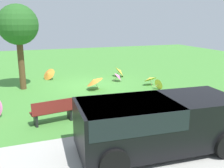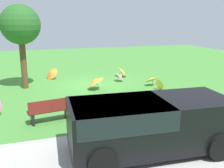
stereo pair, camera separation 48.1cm
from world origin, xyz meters
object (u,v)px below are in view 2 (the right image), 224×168
object	(u,v)px
parasol_yellow_0	(152,79)
parasol_orange_1	(95,81)
shade_tree	(20,26)
parasol_yellow_1	(160,84)
park_bench	(50,110)
parasol_yellow_2	(123,71)
parasol_orange_0	(51,73)
van_dark	(145,122)
parasol_pink_1	(121,76)

from	to	relation	value
parasol_yellow_0	parasol_orange_1	bearing A→B (deg)	-3.00
shade_tree	parasol_yellow_1	world-z (taller)	shade_tree
park_bench	parasol_yellow_2	distance (m)	8.37
parasol_yellow_0	parasol_orange_1	world-z (taller)	parasol_orange_1
shade_tree	parasol_yellow_1	xyz separation A→B (m)	(-6.98, 2.68, -3.10)
shade_tree	parasol_orange_0	size ratio (longest dim) A/B	4.27
van_dark	parasol_orange_1	xyz separation A→B (m)	(-0.31, -6.96, -0.41)
van_dark	park_bench	distance (m)	3.90
shade_tree	parasol_orange_0	xyz separation A→B (m)	(-1.58, -1.85, -3.03)
parasol_yellow_0	parasol_yellow_2	world-z (taller)	parasol_yellow_2
parasol_pink_1	parasol_orange_1	bearing A→B (deg)	34.65
parasol_yellow_1	parasol_orange_0	distance (m)	7.05
parasol_yellow_1	parasol_orange_1	distance (m)	3.56
van_dark	shade_tree	size ratio (longest dim) A/B	1.04
park_bench	parasol_orange_1	world-z (taller)	park_bench
van_dark	parasol_orange_1	world-z (taller)	van_dark
parasol_yellow_1	parasol_pink_1	xyz separation A→B (m)	(1.39, -2.51, 0.03)
parasol_yellow_0	parasol_orange_1	xyz separation A→B (m)	(3.32, -0.17, 0.10)
parasol_yellow_1	parasol_yellow_2	distance (m)	3.82
park_bench	parasol_yellow_2	world-z (taller)	park_bench
shade_tree	parasol_yellow_2	xyz separation A→B (m)	(-6.19, -1.06, -3.03)
parasol_yellow_2	parasol_pink_1	bearing A→B (deg)	64.23
parasol_orange_0	parasol_pink_1	size ratio (longest dim) A/B	1.47
parasol_yellow_2	parasol_yellow_0	bearing A→B (deg)	105.24
parasol_pink_1	parasol_yellow_2	bearing A→B (deg)	-115.77
van_dark	parasol_yellow_0	xyz separation A→B (m)	(-3.63, -6.79, -0.51)
van_dark	parasol_orange_0	xyz separation A→B (m)	(1.73, -10.35, -0.54)
shade_tree	parasol_yellow_1	size ratio (longest dim) A/B	7.18
van_dark	parasol_orange_1	distance (m)	6.98
shade_tree	parasol_orange_0	distance (m)	3.88
park_bench	parasol_yellow_1	bearing A→B (deg)	-155.45
park_bench	parasol_orange_1	distance (m)	4.76
shade_tree	parasol_orange_0	bearing A→B (deg)	-130.43
van_dark	parasol_pink_1	distance (m)	8.65
parasol_orange_1	parasol_yellow_1	bearing A→B (deg)	161.15
parasol_yellow_1	van_dark	bearing A→B (deg)	57.73
shade_tree	parasol_yellow_0	xyz separation A→B (m)	(-6.94, 1.71, -3.00)
van_dark	parasol_orange_0	distance (m)	10.50
parasol_yellow_1	parasol_orange_1	size ratio (longest dim) A/B	0.54
shade_tree	parasol_orange_0	world-z (taller)	shade_tree
parasol_yellow_0	parasol_orange_1	distance (m)	3.33
park_bench	van_dark	bearing A→B (deg)	128.15
parasol_yellow_1	parasol_orange_0	size ratio (longest dim) A/B	0.59
parasol_orange_1	park_bench	bearing A→B (deg)	55.43
parasol_yellow_2	parasol_orange_1	distance (m)	3.65
park_bench	parasol_pink_1	size ratio (longest dim) A/B	2.30
parasol_yellow_0	parasol_orange_1	size ratio (longest dim) A/B	0.77
parasol_orange_1	parasol_yellow_2	bearing A→B (deg)	-134.73
park_bench	parasol_orange_1	size ratio (longest dim) A/B	1.42
parasol_pink_1	parasol_orange_0	bearing A→B (deg)	-26.69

